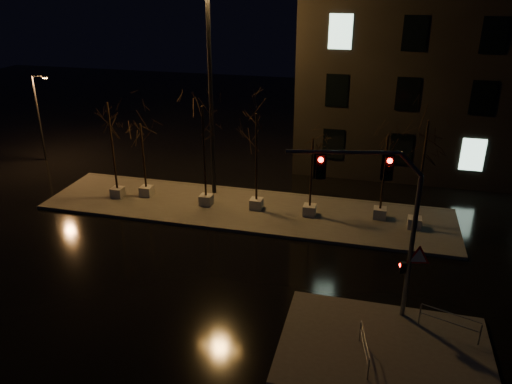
# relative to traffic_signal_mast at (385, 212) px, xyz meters

# --- Properties ---
(ground) EXTENTS (90.00, 90.00, 0.00)m
(ground) POSITION_rel_traffic_signal_mast_xyz_m (-7.09, 1.71, -4.31)
(ground) COLOR black
(ground) RESTS_ON ground
(median) EXTENTS (22.00, 5.00, 0.15)m
(median) POSITION_rel_traffic_signal_mast_xyz_m (-7.09, 7.71, -4.23)
(median) COLOR #494641
(median) RESTS_ON ground
(sidewalk_corner) EXTENTS (7.00, 5.00, 0.15)m
(sidewalk_corner) POSITION_rel_traffic_signal_mast_xyz_m (0.41, -1.79, -4.23)
(sidewalk_corner) COLOR #494641
(sidewalk_corner) RESTS_ON ground
(building) EXTENTS (25.00, 12.00, 15.00)m
(building) POSITION_rel_traffic_signal_mast_xyz_m (6.91, 19.71, 3.19)
(building) COLOR black
(building) RESTS_ON ground
(tree_0) EXTENTS (1.80, 1.80, 5.56)m
(tree_0) POSITION_rel_traffic_signal_mast_xyz_m (-14.45, 7.38, 0.06)
(tree_0) COLOR #A8A59D
(tree_0) RESTS_ON median
(tree_1) EXTENTS (1.80, 1.80, 4.32)m
(tree_1) POSITION_rel_traffic_signal_mast_xyz_m (-12.95, 7.95, -0.88)
(tree_1) COLOR #A8A59D
(tree_1) RESTS_ON median
(tree_2) EXTENTS (1.80, 1.80, 5.62)m
(tree_2) POSITION_rel_traffic_signal_mast_xyz_m (-9.25, 7.63, 0.10)
(tree_2) COLOR #A8A59D
(tree_2) RESTS_ON median
(tree_3) EXTENTS (1.80, 1.80, 5.34)m
(tree_3) POSITION_rel_traffic_signal_mast_xyz_m (-6.47, 7.82, -0.10)
(tree_3) COLOR #A8A59D
(tree_3) RESTS_ON median
(tree_4) EXTENTS (1.80, 1.80, 4.32)m
(tree_4) POSITION_rel_traffic_signal_mast_xyz_m (-3.58, 7.72, -0.88)
(tree_4) COLOR #A8A59D
(tree_4) RESTS_ON median
(tree_5) EXTENTS (1.80, 1.80, 4.56)m
(tree_5) POSITION_rel_traffic_signal_mast_xyz_m (-0.02, 8.26, -0.70)
(tree_5) COLOR #A8A59D
(tree_5) RESTS_ON median
(tree_6) EXTENTS (1.80, 1.80, 5.64)m
(tree_6) POSITION_rel_traffic_signal_mast_xyz_m (1.68, 7.56, 0.12)
(tree_6) COLOR #A8A59D
(tree_6) RESTS_ON median
(traffic_signal_mast) EXTENTS (5.11, 1.07, 6.33)m
(traffic_signal_mast) POSITION_rel_traffic_signal_mast_xyz_m (0.00, 0.00, 0.00)
(traffic_signal_mast) COLOR slate
(traffic_signal_mast) RESTS_ON sidewalk_corner
(streetlight_main) EXTENTS (2.84, 0.43, 11.36)m
(streetlight_main) POSITION_rel_traffic_signal_mast_xyz_m (-9.36, 9.32, 2.39)
(streetlight_main) COLOR black
(streetlight_main) RESTS_ON median
(streetlight_far) EXTENTS (1.13, 0.35, 5.78)m
(streetlight_far) POSITION_rel_traffic_signal_mast_xyz_m (-22.50, 12.20, -1.13)
(streetlight_far) COLOR black
(streetlight_far) RESTS_ON ground
(guard_rail_a) EXTENTS (1.96, 0.70, 0.89)m
(guard_rail_a) POSITION_rel_traffic_signal_mast_xyz_m (2.52, -0.54, -3.58)
(guard_rail_a) COLOR slate
(guard_rail_a) RESTS_ON sidewalk_corner
(guard_rail_b) EXTENTS (0.39, 1.80, 0.87)m
(guard_rail_b) POSITION_rel_traffic_signal_mast_xyz_m (-0.26, -2.53, -3.60)
(guard_rail_b) COLOR slate
(guard_rail_b) RESTS_ON sidewalk_corner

